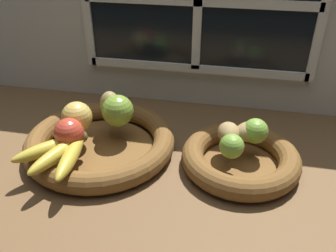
# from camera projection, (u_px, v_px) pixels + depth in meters

# --- Properties ---
(ground_plane) EXTENTS (1.40, 0.90, 0.03)m
(ground_plane) POSITION_uv_depth(u_px,v_px,m) (179.00, 160.00, 0.88)
(ground_plane) COLOR brown
(back_wall) EXTENTS (1.40, 0.05, 0.55)m
(back_wall) POSITION_uv_depth(u_px,v_px,m) (199.00, 11.00, 0.98)
(back_wall) COLOR silver
(back_wall) RESTS_ON ground_plane
(fruit_bowl_left) EXTENTS (0.37, 0.37, 0.05)m
(fruit_bowl_left) POSITION_uv_depth(u_px,v_px,m) (100.00, 142.00, 0.88)
(fruit_bowl_left) COLOR brown
(fruit_bowl_left) RESTS_ON ground_plane
(fruit_bowl_right) EXTENTS (0.27, 0.27, 0.05)m
(fruit_bowl_right) POSITION_uv_depth(u_px,v_px,m) (240.00, 158.00, 0.82)
(fruit_bowl_right) COLOR brown
(fruit_bowl_right) RESTS_ON ground_plane
(apple_red_front) EXTENTS (0.07, 0.07, 0.07)m
(apple_red_front) POSITION_uv_depth(u_px,v_px,m) (69.00, 133.00, 0.80)
(apple_red_front) COLOR #CC422D
(apple_red_front) RESTS_ON fruit_bowl_left
(apple_golden_left) EXTENTS (0.07, 0.07, 0.07)m
(apple_golden_left) POSITION_uv_depth(u_px,v_px,m) (77.00, 117.00, 0.86)
(apple_golden_left) COLOR #DBB756
(apple_golden_left) RESTS_ON fruit_bowl_left
(apple_green_back) EXTENTS (0.08, 0.08, 0.08)m
(apple_green_back) POSITION_uv_depth(u_px,v_px,m) (118.00, 111.00, 0.88)
(apple_green_back) COLOR #7AA338
(apple_green_back) RESTS_ON fruit_bowl_left
(pear_brown) EXTENTS (0.07, 0.07, 0.08)m
(pear_brown) POSITION_uv_depth(u_px,v_px,m) (110.00, 105.00, 0.91)
(pear_brown) COLOR olive
(pear_brown) RESTS_ON fruit_bowl_left
(banana_bunch_front) EXTENTS (0.15, 0.18, 0.03)m
(banana_bunch_front) POSITION_uv_depth(u_px,v_px,m) (59.00, 152.00, 0.77)
(banana_bunch_front) COLOR gold
(banana_bunch_front) RESTS_ON fruit_bowl_left
(potato_back) EXTENTS (0.09, 0.08, 0.05)m
(potato_back) POSITION_uv_depth(u_px,v_px,m) (251.00, 131.00, 0.82)
(potato_back) COLOR #A38451
(potato_back) RESTS_ON fruit_bowl_right
(potato_oblong) EXTENTS (0.06, 0.08, 0.05)m
(potato_oblong) POSITION_uv_depth(u_px,v_px,m) (229.00, 133.00, 0.82)
(potato_oblong) COLOR #A38451
(potato_oblong) RESTS_ON fruit_bowl_right
(lime_near) EXTENTS (0.05, 0.05, 0.05)m
(lime_near) POSITION_uv_depth(u_px,v_px,m) (232.00, 146.00, 0.77)
(lime_near) COLOR #7AAD3D
(lime_near) RESTS_ON fruit_bowl_right
(lime_far) EXTENTS (0.06, 0.06, 0.06)m
(lime_far) POSITION_uv_depth(u_px,v_px,m) (255.00, 131.00, 0.82)
(lime_far) COLOR #7AAD3D
(lime_far) RESTS_ON fruit_bowl_right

